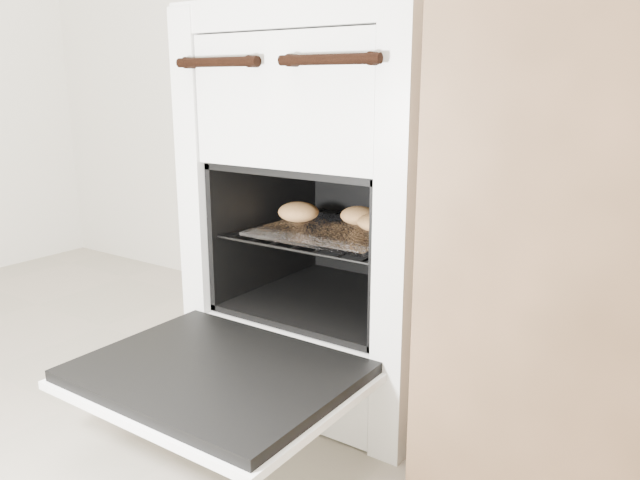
% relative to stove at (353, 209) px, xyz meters
% --- Properties ---
extents(stove, '(0.55, 0.61, 0.84)m').
position_rel_stove_xyz_m(stove, '(0.00, 0.00, 0.00)').
color(stove, white).
rests_on(stove, ground).
extents(oven_door, '(0.49, 0.38, 0.03)m').
position_rel_stove_xyz_m(oven_door, '(-0.00, -0.46, -0.23)').
color(oven_door, black).
rests_on(oven_door, stove).
extents(oven_rack, '(0.40, 0.38, 0.01)m').
position_rel_stove_xyz_m(oven_rack, '(-0.00, -0.06, -0.04)').
color(oven_rack, black).
rests_on(oven_rack, stove).
extents(foil_sheet, '(0.31, 0.27, 0.01)m').
position_rel_stove_xyz_m(foil_sheet, '(-0.00, -0.08, -0.04)').
color(foil_sheet, white).
rests_on(foil_sheet, oven_rack).
extents(baked_rolls, '(0.31, 0.15, 0.05)m').
position_rel_stove_xyz_m(baked_rolls, '(-0.01, -0.04, -0.01)').
color(baked_rolls, tan).
rests_on(baked_rolls, foil_sheet).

